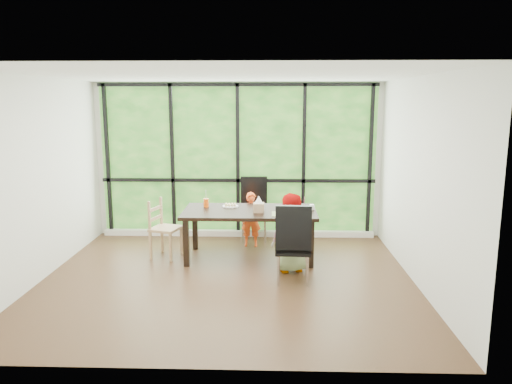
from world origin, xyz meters
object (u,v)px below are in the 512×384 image
dining_table (250,234)px  green_cup (304,211)px  chair_window_leather (254,209)px  tissue_box (259,208)px  plate_near (288,213)px  chair_interior_leather (293,242)px  chair_end_beech (166,229)px  plate_far (230,206)px  child_toddler (251,219)px  orange_cup (206,203)px  white_mug (312,207)px  child_older (290,233)px

dining_table → green_cup: bearing=-20.1°
chair_window_leather → tissue_box: (0.11, -1.11, 0.28)m
tissue_box → plate_near: bearing=-13.3°
chair_interior_leather → chair_end_beech: (-1.91, 0.99, -0.09)m
chair_interior_leather → plate_far: (-0.93, 1.22, 0.22)m
child_toddler → green_cup: 1.27m
plate_far → orange_cup: (-0.38, -0.03, 0.06)m
dining_table → plate_far: (-0.31, 0.24, 0.38)m
green_cup → chair_end_beech: bearing=171.8°
plate_near → green_cup: (0.23, -0.06, 0.06)m
orange_cup → tissue_box: bearing=-21.9°
white_mug → dining_table: bearing=-175.9°
chair_interior_leather → plate_near: (-0.05, 0.75, 0.22)m
plate_far → tissue_box: 0.59m
plate_far → chair_end_beech: bearing=-166.8°
dining_table → child_older: child_older is taller
chair_end_beech → white_mug: size_ratio=11.52×
dining_table → tissue_box: bearing=-42.1°
chair_window_leather → child_toddler: size_ratio=1.19×
tissue_box → dining_table: bearing=137.9°
plate_far → white_mug: bearing=-7.7°
dining_table → tissue_box: 0.48m
white_mug → tissue_box: size_ratio=0.49×
chair_interior_leather → child_toddler: 1.72m
white_mug → plate_near: bearing=-141.6°
chair_interior_leather → orange_cup: size_ratio=8.24×
green_cup → white_mug: size_ratio=1.73×
orange_cup → green_cup: 1.57m
chair_end_beech → child_toddler: bearing=-48.4°
chair_interior_leather → chair_end_beech: size_ratio=1.20×
chair_window_leather → child_older: bearing=-72.3°
chair_window_leather → plate_far: bearing=-116.7°
chair_window_leather → child_older: size_ratio=0.96×
child_older → dining_table: bearing=-60.2°
plate_near → child_toddler: bearing=123.8°
plate_far → plate_near: 1.00m
plate_far → tissue_box: tissue_box is taller
white_mug → tissue_box: (-0.80, -0.20, 0.03)m
dining_table → chair_interior_leather: (0.62, -0.98, 0.17)m
green_cup → tissue_box: size_ratio=0.84×
plate_near → white_mug: size_ratio=2.91×
chair_window_leather → green_cup: size_ratio=7.98×
dining_table → white_mug: bearing=4.1°
child_toddler → plate_far: 0.58m
chair_window_leather → green_cup: chair_window_leather is taller
chair_end_beech → white_mug: 2.26m
chair_window_leather → child_toddler: 0.38m
child_older → white_mug: 0.77m
chair_end_beech → orange_cup: size_ratio=6.87×
chair_end_beech → green_cup: (2.10, -0.30, 0.37)m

